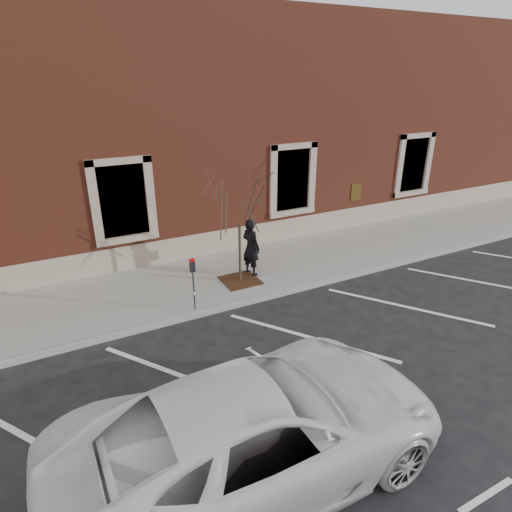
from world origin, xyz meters
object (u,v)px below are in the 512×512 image
parking_meter (193,275)px  white_truck (257,428)px  man (251,247)px  sapling (239,207)px

parking_meter → white_truck: bearing=-90.3°
man → parking_meter: size_ratio=1.23×
parking_meter → white_truck: white_truck is taller
parking_meter → sapling: size_ratio=0.44×
parking_meter → white_truck: size_ratio=0.23×
man → parking_meter: (-2.31, -1.25, 0.11)m
man → sapling: (-0.51, -0.27, 1.42)m
man → parking_meter: man is taller
man → white_truck: 7.06m
sapling → white_truck: (-2.61, -6.05, -1.60)m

